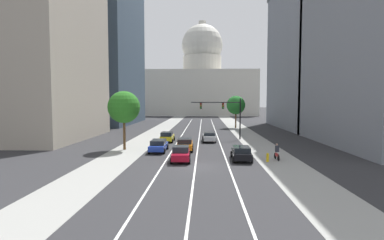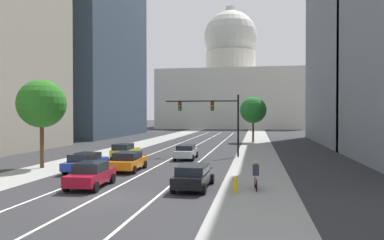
{
  "view_description": "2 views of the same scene",
  "coord_description": "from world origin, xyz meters",
  "px_view_note": "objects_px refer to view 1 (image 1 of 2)",
  "views": [
    {
      "loc": [
        0.79,
        -27.81,
        6.2
      ],
      "look_at": [
        -1.2,
        22.34,
        2.9
      ],
      "focal_mm": 28.08,
      "sensor_mm": 36.0,
      "label": 1
    },
    {
      "loc": [
        8.38,
        -18.31,
        4.49
      ],
      "look_at": [
        1.32,
        21.61,
        3.82
      ],
      "focal_mm": 33.93,
      "sensor_mm": 36.0,
      "label": 2
    }
  ],
  "objects_px": {
    "car_orange": "(185,144)",
    "car_silver": "(209,137)",
    "street_tree_near_left": "(124,107)",
    "car_yellow": "(167,137)",
    "car_crimson": "(181,154)",
    "capitol_building": "(202,83)",
    "cyclist": "(277,152)",
    "car_blue": "(159,145)",
    "fire_hydrant": "(268,157)",
    "street_tree_far_right": "(236,105)",
    "car_black": "(241,153)",
    "traffic_signal_mast": "(224,110)"
  },
  "relations": [
    {
      "from": "car_yellow",
      "to": "street_tree_far_right",
      "type": "relative_size",
      "value": 0.57
    },
    {
      "from": "cyclist",
      "to": "car_orange",
      "type": "bearing_deg",
      "value": 56.5
    },
    {
      "from": "car_orange",
      "to": "fire_hydrant",
      "type": "height_order",
      "value": "car_orange"
    },
    {
      "from": "capitol_building",
      "to": "cyclist",
      "type": "bearing_deg",
      "value": -85.12
    },
    {
      "from": "car_silver",
      "to": "car_orange",
      "type": "bearing_deg",
      "value": 156.92
    },
    {
      "from": "car_orange",
      "to": "traffic_signal_mast",
      "type": "xyz_separation_m",
      "value": [
        5.6,
        10.98,
        3.81
      ]
    },
    {
      "from": "capitol_building",
      "to": "car_black",
      "type": "xyz_separation_m",
      "value": [
        4.68,
        -98.37,
        -12.93
      ]
    },
    {
      "from": "car_yellow",
      "to": "car_crimson",
      "type": "distance_m",
      "value": 14.48
    },
    {
      "from": "car_crimson",
      "to": "cyclist",
      "type": "height_order",
      "value": "cyclist"
    },
    {
      "from": "car_blue",
      "to": "car_orange",
      "type": "distance_m",
      "value": 3.26
    },
    {
      "from": "car_crimson",
      "to": "street_tree_far_right",
      "type": "height_order",
      "value": "street_tree_far_right"
    },
    {
      "from": "fire_hydrant",
      "to": "street_tree_far_right",
      "type": "relative_size",
      "value": 0.13
    },
    {
      "from": "car_silver",
      "to": "cyclist",
      "type": "distance_m",
      "value": 15.2
    },
    {
      "from": "capitol_building",
      "to": "fire_hydrant",
      "type": "xyz_separation_m",
      "value": [
        7.22,
        -99.12,
        -13.24
      ]
    },
    {
      "from": "car_orange",
      "to": "car_silver",
      "type": "distance_m",
      "value": 8.62
    },
    {
      "from": "capitol_building",
      "to": "cyclist",
      "type": "relative_size",
      "value": 25.75
    },
    {
      "from": "cyclist",
      "to": "car_crimson",
      "type": "bearing_deg",
      "value": 91.39
    },
    {
      "from": "traffic_signal_mast",
      "to": "street_tree_near_left",
      "type": "bearing_deg",
      "value": -140.86
    },
    {
      "from": "car_orange",
      "to": "car_silver",
      "type": "relative_size",
      "value": 1.01
    },
    {
      "from": "capitol_building",
      "to": "car_black",
      "type": "bearing_deg",
      "value": -87.28
    },
    {
      "from": "car_crimson",
      "to": "street_tree_far_right",
      "type": "xyz_separation_m",
      "value": [
        9.5,
        37.31,
        4.33
      ]
    },
    {
      "from": "cyclist",
      "to": "car_blue",
      "type": "bearing_deg",
      "value": 66.26
    },
    {
      "from": "car_yellow",
      "to": "car_orange",
      "type": "height_order",
      "value": "car_yellow"
    },
    {
      "from": "cyclist",
      "to": "car_black",
      "type": "bearing_deg",
      "value": 89.09
    },
    {
      "from": "car_yellow",
      "to": "car_crimson",
      "type": "height_order",
      "value": "car_crimson"
    },
    {
      "from": "car_blue",
      "to": "car_orange",
      "type": "relative_size",
      "value": 1.09
    },
    {
      "from": "car_orange",
      "to": "car_silver",
      "type": "height_order",
      "value": "car_orange"
    },
    {
      "from": "car_yellow",
      "to": "traffic_signal_mast",
      "type": "bearing_deg",
      "value": -68.58
    },
    {
      "from": "capitol_building",
      "to": "street_tree_far_right",
      "type": "distance_m",
      "value": 62.92
    },
    {
      "from": "car_yellow",
      "to": "street_tree_near_left",
      "type": "bearing_deg",
      "value": 148.86
    },
    {
      "from": "car_orange",
      "to": "street_tree_far_right",
      "type": "relative_size",
      "value": 0.61
    },
    {
      "from": "traffic_signal_mast",
      "to": "cyclist",
      "type": "bearing_deg",
      "value": -75.28
    },
    {
      "from": "car_orange",
      "to": "car_silver",
      "type": "xyz_separation_m",
      "value": [
        3.12,
        8.03,
        -0.03
      ]
    },
    {
      "from": "car_silver",
      "to": "street_tree_near_left",
      "type": "height_order",
      "value": "street_tree_near_left"
    },
    {
      "from": "car_blue",
      "to": "car_black",
      "type": "height_order",
      "value": "same"
    },
    {
      "from": "car_silver",
      "to": "cyclist",
      "type": "bearing_deg",
      "value": -155.19
    },
    {
      "from": "car_yellow",
      "to": "street_tree_far_right",
      "type": "distance_m",
      "value": 26.74
    },
    {
      "from": "car_black",
      "to": "street_tree_near_left",
      "type": "bearing_deg",
      "value": 68.11
    },
    {
      "from": "cyclist",
      "to": "car_yellow",
      "type": "bearing_deg",
      "value": 40.5
    },
    {
      "from": "car_yellow",
      "to": "car_orange",
      "type": "relative_size",
      "value": 0.93
    },
    {
      "from": "fire_hydrant",
      "to": "cyclist",
      "type": "distance_m",
      "value": 1.56
    },
    {
      "from": "car_orange",
      "to": "street_tree_near_left",
      "type": "height_order",
      "value": "street_tree_near_left"
    },
    {
      "from": "traffic_signal_mast",
      "to": "street_tree_far_right",
      "type": "distance_m",
      "value": 20.18
    },
    {
      "from": "fire_hydrant",
      "to": "car_crimson",
      "type": "bearing_deg",
      "value": -179.89
    },
    {
      "from": "capitol_building",
      "to": "car_silver",
      "type": "bearing_deg",
      "value": -88.94
    },
    {
      "from": "car_blue",
      "to": "fire_hydrant",
      "type": "relative_size",
      "value": 5.26
    },
    {
      "from": "car_blue",
      "to": "traffic_signal_mast",
      "type": "xyz_separation_m",
      "value": [
        8.72,
        11.93,
        3.84
      ]
    },
    {
      "from": "capitol_building",
      "to": "car_yellow",
      "type": "height_order",
      "value": "capitol_building"
    },
    {
      "from": "fire_hydrant",
      "to": "cyclist",
      "type": "relative_size",
      "value": 0.53
    },
    {
      "from": "capitol_building",
      "to": "fire_hydrant",
      "type": "bearing_deg",
      "value": -85.83
    }
  ]
}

